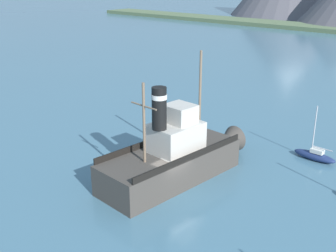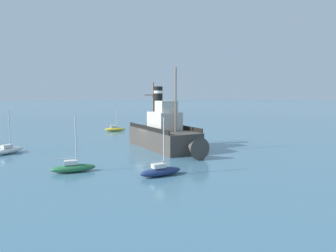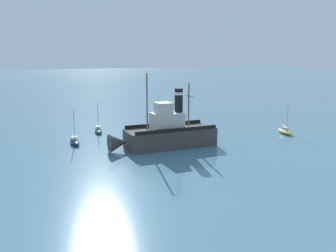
% 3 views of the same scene
% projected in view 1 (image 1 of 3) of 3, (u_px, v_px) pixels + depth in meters
% --- Properties ---
extents(ground_plane, '(600.00, 600.00, 0.00)m').
position_uv_depth(ground_plane, '(174.00, 193.00, 31.55)').
color(ground_plane, '#477289').
extents(old_tugboat, '(5.08, 14.57, 9.90)m').
position_uv_depth(old_tugboat, '(176.00, 156.00, 33.40)').
color(old_tugboat, '#423D38').
rests_on(old_tugboat, ground).
extents(sailboat_navy, '(3.83, 1.22, 4.90)m').
position_uv_depth(sailboat_navy, '(315.00, 155.00, 36.99)').
color(sailboat_navy, navy).
rests_on(sailboat_navy, ground).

